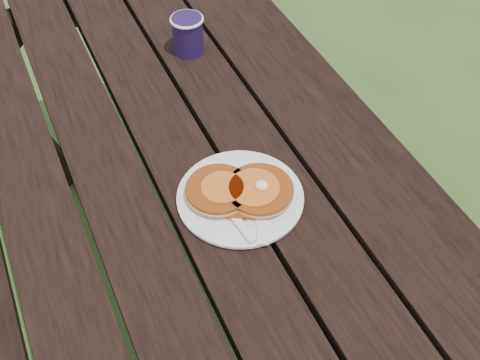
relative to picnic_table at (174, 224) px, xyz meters
name	(u,v)px	position (x,y,z in m)	size (l,w,h in m)	color
ground	(183,296)	(0.00, 0.00, -0.37)	(60.00, 60.00, 0.00)	#334C20
picnic_table	(174,224)	(0.00, 0.00, 0.00)	(1.36, 1.80, 0.75)	black
plate	(240,198)	(0.07, -0.29, 0.39)	(0.24, 0.24, 0.01)	white
pancake_stack	(240,191)	(0.07, -0.29, 0.41)	(0.20, 0.16, 0.04)	#963F11
knife	(260,207)	(0.09, -0.33, 0.39)	(0.02, 0.18, 0.01)	white
fork	(238,221)	(0.03, -0.35, 0.40)	(0.03, 0.16, 0.01)	white
coffee_cup	(188,33)	(0.15, 0.21, 0.44)	(0.08, 0.08, 0.10)	#1F1039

